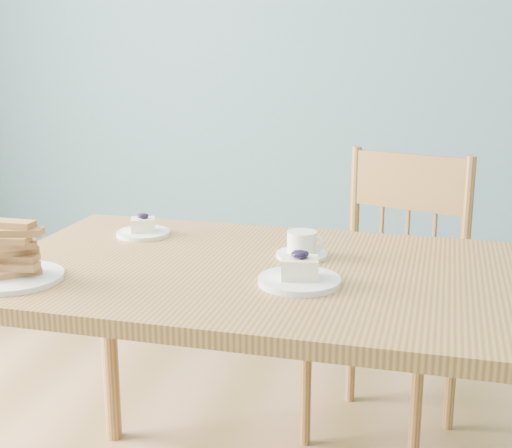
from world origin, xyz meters
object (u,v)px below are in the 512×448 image
Objects in this scene: dining_chair at (389,297)px; cheesecake_plate_near at (300,275)px; dining_table at (279,299)px; biscotti_plate at (12,260)px; cheesecake_plate_far at (143,230)px; coffee_cup at (302,246)px.

cheesecake_plate_near is at bearing -85.02° from dining_chair.
biscotti_plate is at bearing -157.71° from dining_table.
biscotti_plate is (-0.77, -0.79, 0.30)m from dining_chair.
dining_chair is 0.79m from cheesecake_plate_far.
coffee_cup reaches higher than cheesecake_plate_far.
dining_table is 9.39× the size of cheesecake_plate_far.
dining_table is 0.15m from coffee_cup.
cheesecake_plate_far is at bearing -130.96° from dining_chair.
biscotti_plate reaches higher than coffee_cup.
cheesecake_plate_far reaches higher than dining_table.
cheesecake_plate_far is 0.44m from biscotti_plate.
dining_chair is at bearing 70.36° from dining_table.
cheesecake_plate_near is 0.56m from cheesecake_plate_far.
cheesecake_plate_near is 0.20m from coffee_cup.
coffee_cup is (-0.19, -0.47, 0.28)m from dining_chair.
cheesecake_plate_near is at bearing -31.57° from cheesecake_plate_far.
cheesecake_plate_near is (0.06, -0.09, 0.09)m from dining_table.
dining_table is at bearing 125.46° from cheesecake_plate_near.
cheesecake_plate_far is at bearing 72.25° from biscotti_plate.
coffee_cup is (0.03, 0.11, 0.10)m from dining_table.
dining_chair reaches higher than cheesecake_plate_near.
cheesecake_plate_near is 0.82× the size of biscotti_plate.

